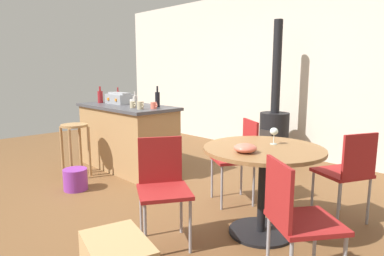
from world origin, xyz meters
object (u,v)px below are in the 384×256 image
at_px(bottle_1, 157,99).
at_px(plastic_bucket, 75,179).
at_px(bottle_2, 135,101).
at_px(cup_4, 154,105).
at_px(folding_chair_right, 348,170).
at_px(dining_table, 263,168).
at_px(folding_chair_left, 295,216).
at_px(serving_bowl, 245,148).
at_px(wood_stove, 274,127).
at_px(bottle_0, 118,96).
at_px(cup_1, 133,102).
at_px(wooden_stool, 75,138).
at_px(toolbox, 120,98).
at_px(folding_chair_far, 163,183).
at_px(cup_2, 133,105).
at_px(kitchen_island, 128,137).
at_px(folding_chair_near, 239,154).
at_px(cup_3, 109,99).
at_px(bottle_3, 100,97).
at_px(cup_0, 140,105).
at_px(wine_glass, 274,132).

distance_m(bottle_1, plastic_bucket, 1.42).
distance_m(bottle_2, cup_4, 0.35).
xyz_separation_m(folding_chair_right, plastic_bucket, (-2.53, -1.39, -0.38)).
xyz_separation_m(dining_table, folding_chair_left, (0.58, -0.48, -0.08)).
height_order(serving_bowl, plastic_bucket, serving_bowl).
height_order(dining_table, wood_stove, wood_stove).
bearing_deg(bottle_0, cup_1, -13.30).
xyz_separation_m(wooden_stool, plastic_bucket, (0.51, -0.26, -0.38)).
distance_m(wooden_stool, toolbox, 0.88).
relative_size(folding_chair_far, folding_chair_left, 1.00).
distance_m(folding_chair_left, cup_4, 2.59).
bearing_deg(cup_2, toolbox, 163.63).
height_order(kitchen_island, folding_chair_near, kitchen_island).
bearing_deg(bottle_1, cup_3, -175.67).
xyz_separation_m(bottle_0, bottle_3, (0.00, -0.30, 0.01)).
bearing_deg(cup_0, bottle_2, 158.38).
height_order(kitchen_island, folding_chair_far, kitchen_island).
bearing_deg(cup_4, folding_chair_left, -17.87).
distance_m(folding_chair_right, cup_2, 2.63).
relative_size(cup_0, wine_glass, 0.83).
distance_m(folding_chair_far, cup_1, 2.24).
bearing_deg(folding_chair_left, bottle_2, 165.11).
relative_size(wooden_stool, folding_chair_left, 0.81).
bearing_deg(serving_bowl, plastic_bucket, -169.14).
xyz_separation_m(folding_chair_left, wine_glass, (-0.59, 0.65, 0.37)).
distance_m(kitchen_island, folding_chair_near, 1.88).
xyz_separation_m(dining_table, cup_1, (-2.41, 0.36, 0.36)).
bearing_deg(dining_table, serving_bowl, -89.80).
bearing_deg(cup_4, wooden_stool, -137.78).
relative_size(toolbox, bottle_3, 1.69).
height_order(kitchen_island, serving_bowl, kitchen_island).
height_order(cup_0, cup_2, cup_0).
bearing_deg(folding_chair_far, cup_2, 152.72).
height_order(bottle_1, cup_2, bottle_1).
xyz_separation_m(folding_chair_near, folding_chair_right, (1.00, 0.30, -0.02)).
bearing_deg(bottle_1, bottle_0, 176.85).
bearing_deg(wine_glass, cup_3, 176.17).
distance_m(bottle_2, cup_3, 0.85).
relative_size(bottle_1, bottle_2, 1.37).
height_order(folding_chair_near, bottle_1, bottle_1).
height_order(bottle_0, serving_bowl, bottle_0).
distance_m(wood_stove, serving_bowl, 2.71).
relative_size(folding_chair_near, bottle_3, 3.58).
height_order(cup_4, wine_glass, cup_4).
xyz_separation_m(bottle_1, bottle_2, (-0.23, -0.19, -0.03)).
xyz_separation_m(folding_chair_left, cup_0, (-2.51, 0.63, 0.45)).
xyz_separation_m(cup_0, cup_1, (-0.48, 0.21, -0.01)).
bearing_deg(folding_chair_far, folding_chair_right, 57.74).
height_order(wine_glass, serving_bowl, wine_glass).
bearing_deg(folding_chair_left, wood_stove, 125.06).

